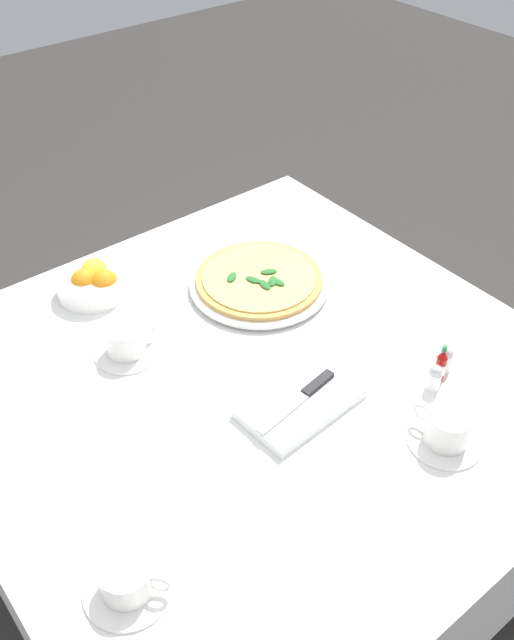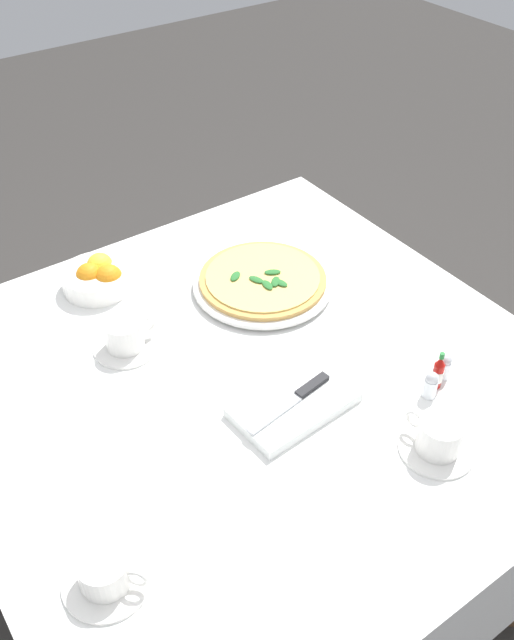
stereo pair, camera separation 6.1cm
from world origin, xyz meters
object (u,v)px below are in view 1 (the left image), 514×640
coffee_cup_left_edge (127,580)px  coffee_cup_near_right (447,429)px  salt_shaker (434,378)px  pepper_shaker (446,360)px  coffee_cup_back_corner (126,341)px  napkin_folded (301,403)px  pizza_plate (259,283)px  pizza (259,278)px  hot_sauce_bottle (441,365)px  citrus_bowl (93,282)px  dinner_knife (300,398)px

coffee_cup_left_edge → coffee_cup_near_right: bearing=169.8°
salt_shaker → pepper_shaker: bearing=-160.3°
coffee_cup_back_corner → pepper_shaker: size_ratio=2.36×
napkin_folded → salt_shaker: bearing=148.4°
pizza_plate → pizza: pizza is taller
coffee_cup_near_right → napkin_folded: 0.26m
pizza → coffee_cup_near_right: 0.54m
hot_sauce_bottle → coffee_cup_left_edge: bearing=0.5°
coffee_cup_left_edge → hot_sauce_bottle: hot_sauce_bottle is taller
pizza_plate → hot_sauce_bottle: size_ratio=3.69×
citrus_bowl → pepper_shaker: citrus_bowl is taller
pizza → citrus_bowl: 0.36m
coffee_cup_back_corner → hot_sauce_bottle: 0.60m
coffee_cup_left_edge → coffee_cup_back_corner: bearing=-120.0°
coffee_cup_near_right → pepper_shaker: 0.18m
coffee_cup_back_corner → coffee_cup_near_right: size_ratio=1.01×
pizza → dinner_knife: size_ratio=1.42×
pizza → hot_sauce_bottle: size_ratio=3.35×
pizza_plate → coffee_cup_back_corner: 0.34m
hot_sauce_bottle → citrus_bowl: bearing=-59.1°
pizza → coffee_cup_back_corner: size_ratio=2.10×
coffee_cup_left_edge → citrus_bowl: citrus_bowl is taller
hot_sauce_bottle → salt_shaker: (0.03, 0.01, -0.01)m
coffee_cup_back_corner → salt_shaker: size_ratio=2.36×
pizza → citrus_bowl: citrus_bowl is taller
pizza_plate → salt_shaker: bearing=97.9°
coffee_cup_back_corner → dinner_knife: bearing=118.0°
pizza → coffee_cup_back_corner: bearing=0.6°
pizza_plate → hot_sauce_bottle: 0.44m
coffee_cup_near_right → salt_shaker: (-0.08, -0.10, -0.01)m
coffee_cup_left_edge → coffee_cup_near_right: (-0.56, 0.10, 0.01)m
pizza_plate → hot_sauce_bottle: hot_sauce_bottle is taller
coffee_cup_left_edge → coffee_cup_back_corner: coffee_cup_back_corner is taller
citrus_bowl → salt_shaker: bearing=118.6°
salt_shaker → pepper_shaker: 0.06m
pizza → salt_shaker: salt_shaker is taller
coffee_cup_back_corner → pizza: bearing=-179.4°
coffee_cup_near_right → coffee_cup_back_corner: bearing=-59.6°
citrus_bowl → salt_shaker: 0.74m
coffee_cup_back_corner → coffee_cup_near_right: (-0.31, 0.54, 0.00)m
coffee_cup_near_right → hot_sauce_bottle: 0.15m
hot_sauce_bottle → salt_shaker: 0.03m
pizza → salt_shaker: 0.45m
pizza → napkin_folded: pizza is taller
coffee_cup_near_right → citrus_bowl: bearing=-70.0°
coffee_cup_back_corner → salt_shaker: (-0.40, 0.44, -0.00)m
hot_sauce_bottle → pepper_shaker: (-0.03, -0.01, -0.01)m
coffee_cup_left_edge → pepper_shaker: size_ratio=2.31×
pepper_shaker → coffee_cup_back_corner: bearing=-42.7°
hot_sauce_bottle → pepper_shaker: size_ratio=1.48×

